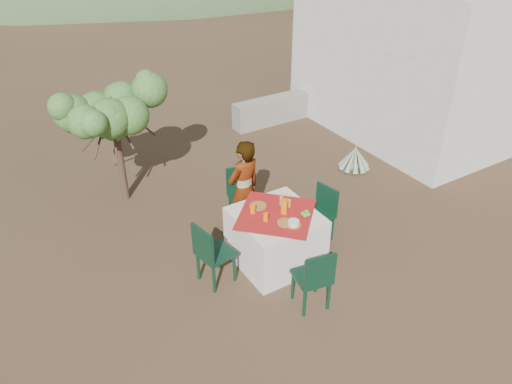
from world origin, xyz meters
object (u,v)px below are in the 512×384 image
juice_pitcher (284,206)px  shrub_tree (116,117)px  guesthouse (420,54)px  agave (355,158)px  chair_right (321,211)px  chair_far (241,192)px  person (244,190)px  chair_left (211,252)px  table (275,238)px  chair_near (315,277)px

juice_pitcher → shrub_tree: bearing=115.2°
shrub_tree → guesthouse: bearing=-3.6°
agave → juice_pitcher: bearing=-150.5°
chair_right → guesthouse: size_ratio=0.20×
chair_far → person: person is taller
chair_left → guesthouse: bearing=-79.2°
chair_right → person: bearing=-137.5°
table → juice_pitcher: juice_pitcher is taller
chair_far → table: bearing=-84.7°
table → chair_left: bearing=176.9°
chair_right → shrub_tree: bearing=-152.9°
chair_near → chair_left: size_ratio=0.97×
chair_right → agave: 2.23m
chair_near → shrub_tree: (-1.05, 3.62, 0.92)m
agave → chair_right: bearing=-143.8°
chair_left → chair_right: bearing=-98.9°
chair_right → agave: size_ratio=1.36×
chair_far → juice_pitcher: (-0.01, -1.13, 0.39)m
shrub_tree → agave: size_ratio=2.91×
shrub_tree → chair_right: bearing=-52.2°
person → chair_far: bearing=-126.0°
chair_near → agave: (2.72, 2.38, -0.27)m
chair_near → guesthouse: guesthouse is taller
chair_left → guesthouse: size_ratio=0.21×
chair_far → chair_right: 1.24m
chair_left → agave: 3.81m
person → agave: size_ratio=2.47×
table → chair_near: 1.00m
guesthouse → chair_near: bearing=-146.9°
chair_left → chair_far: bearing=-55.2°
chair_near → juice_pitcher: 1.05m
agave → guesthouse: size_ratio=0.14×
chair_near → person: size_ratio=0.57×
shrub_tree → guesthouse: 6.05m
chair_far → chair_near: (-0.22, -2.08, 0.00)m
chair_far → chair_left: size_ratio=0.96×
table → juice_pitcher: bearing=-18.4°
table → chair_far: chair_far is taller
juice_pitcher → guesthouse: bearing=25.6°
chair_right → person: person is taller
chair_far → chair_right: size_ratio=1.03×
table → agave: (2.62, 1.39, -0.17)m
chair_right → juice_pitcher: 0.84m
juice_pitcher → table: bearing=161.6°
chair_far → guesthouse: bearing=25.0°
table → chair_left: chair_left is taller
table → person: person is taller
chair_far → person: (-0.16, -0.36, 0.28)m
chair_far → agave: 2.54m
agave → chair_left: bearing=-159.3°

